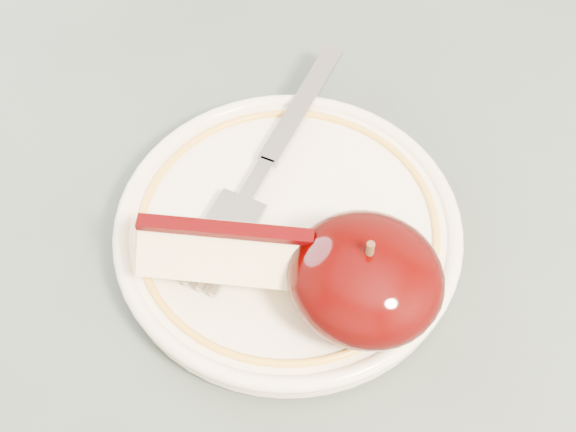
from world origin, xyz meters
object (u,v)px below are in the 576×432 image
at_px(apple_half, 365,278).
at_px(fork, 266,163).
at_px(table, 158,285).
at_px(plate, 288,230).

xyz_separation_m(apple_half, fork, (-0.08, 0.06, -0.02)).
bearing_deg(fork, table, 128.27).
distance_m(apple_half, fork, 0.10).
xyz_separation_m(plate, apple_half, (0.05, -0.03, 0.03)).
xyz_separation_m(table, apple_half, (0.14, -0.01, 0.13)).
bearing_deg(apple_half, plate, 153.93).
bearing_deg(plate, apple_half, -26.07).
distance_m(table, apple_half, 0.19).
relative_size(plate, fork, 1.02).
relative_size(table, plate, 4.67).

